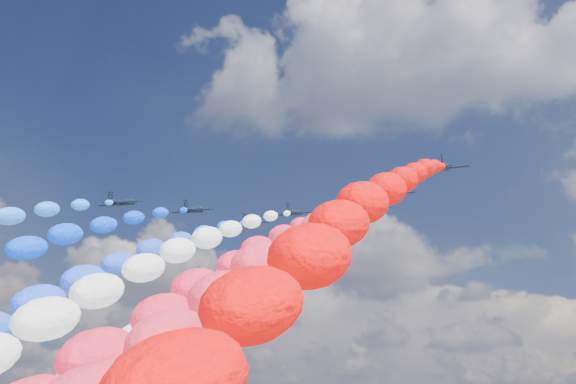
% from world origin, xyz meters
% --- Properties ---
extents(jet_0, '(7.95, 10.79, 5.33)m').
position_xyz_m(jet_0, '(-28.57, -6.18, 90.86)').
color(jet_0, black).
extents(jet_1, '(8.33, 11.06, 5.33)m').
position_xyz_m(jet_1, '(-18.24, 2.36, 90.86)').
color(jet_1, black).
extents(jet_2, '(8.43, 11.14, 5.33)m').
position_xyz_m(jet_2, '(-11.33, 13.84, 90.86)').
color(jet_2, black).
extents(trail_2, '(5.73, 115.42, 58.94)m').
position_xyz_m(trail_2, '(-11.33, -45.25, 62.93)').
color(trail_2, blue).
extents(jet_3, '(8.13, 10.92, 5.33)m').
position_xyz_m(jet_3, '(-1.02, 10.52, 90.86)').
color(jet_3, black).
extents(trail_3, '(5.73, 115.42, 58.94)m').
position_xyz_m(trail_3, '(-1.02, -48.57, 62.93)').
color(trail_3, white).
extents(jet_4, '(8.17, 10.95, 5.33)m').
position_xyz_m(jet_4, '(0.82, 24.42, 90.86)').
color(jet_4, black).
extents(trail_4, '(5.73, 115.42, 58.94)m').
position_xyz_m(trail_4, '(0.82, -34.67, 62.93)').
color(trail_4, silver).
extents(jet_5, '(7.98, 10.81, 5.33)m').
position_xyz_m(jet_5, '(9.74, 12.65, 90.86)').
color(jet_5, black).
extents(trail_5, '(5.73, 115.42, 58.94)m').
position_xyz_m(trail_5, '(9.74, -46.44, 62.93)').
color(trail_5, '#EF1D3A').
extents(jet_6, '(7.96, 10.80, 5.33)m').
position_xyz_m(jet_6, '(19.46, 5.40, 90.86)').
color(jet_6, black).
extents(trail_6, '(5.73, 115.42, 58.94)m').
position_xyz_m(trail_6, '(19.46, -53.69, 62.93)').
color(trail_6, red).
extents(jet_7, '(8.19, 10.96, 5.33)m').
position_xyz_m(jet_7, '(29.83, -4.77, 90.86)').
color(jet_7, black).
extents(trail_7, '(5.73, 115.42, 58.94)m').
position_xyz_m(trail_7, '(29.83, -63.86, 62.93)').
color(trail_7, '#EA0706').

